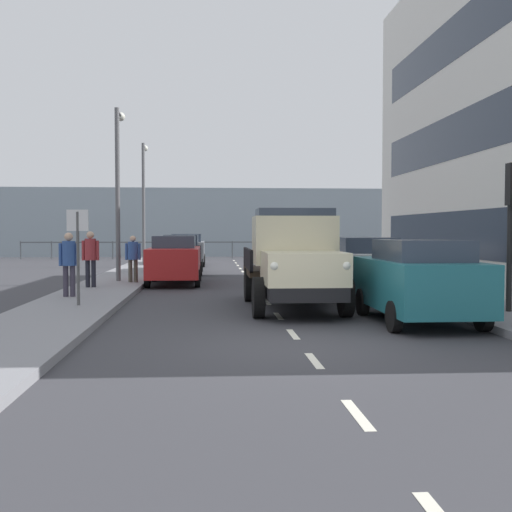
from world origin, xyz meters
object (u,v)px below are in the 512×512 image
at_px(car_white_kerbside_1, 361,266).
at_px(truck_vintage_cream, 294,261).
at_px(car_grey_oppositeside_2, 187,249).
at_px(lamp_post_promenade, 118,178).
at_px(pedestrian_couple_a, 69,259).
at_px(street_sign, 78,240).
at_px(lamp_post_far, 144,192).
at_px(car_black_oppositeside_1, 181,254).
at_px(car_teal_kerbside_near, 418,280).
at_px(car_red_oppositeside_0, 175,259).
at_px(pedestrian_in_dark_coat, 133,255).
at_px(pedestrian_strolling, 90,254).

bearing_deg(car_white_kerbside_1, truck_vintage_cream, 49.56).
xyz_separation_m(car_grey_oppositeside_2, lamp_post_promenade, (1.94, 11.66, 2.87)).
xyz_separation_m(car_white_kerbside_1, pedestrian_couple_a, (8.03, 0.62, 0.26)).
distance_m(truck_vintage_cream, car_grey_oppositeside_2, 19.31).
bearing_deg(street_sign, lamp_post_far, -88.99).
height_order(car_black_oppositeside_1, lamp_post_far, lamp_post_far).
relative_size(lamp_post_promenade, lamp_post_far, 0.96).
height_order(car_teal_kerbside_near, lamp_post_promenade, lamp_post_promenade).
distance_m(car_red_oppositeside_0, pedestrian_couple_a, 5.92).
distance_m(car_teal_kerbside_near, lamp_post_promenade, 12.51).
xyz_separation_m(car_black_oppositeside_1, street_sign, (1.85, 12.62, 0.79)).
relative_size(car_grey_oppositeside_2, lamp_post_promenade, 0.67).
bearing_deg(car_black_oppositeside_1, lamp_post_far, -67.37).
bearing_deg(truck_vintage_cream, car_black_oppositeside_1, -75.61).
xyz_separation_m(car_red_oppositeside_0, pedestrian_in_dark_coat, (1.37, 0.77, 0.18)).
relative_size(car_red_oppositeside_0, car_black_oppositeside_1, 0.93).
bearing_deg(pedestrian_strolling, car_grey_oppositeside_2, -99.76).
bearing_deg(pedestrian_in_dark_coat, car_black_oppositeside_1, -102.69).
distance_m(car_red_oppositeside_0, car_grey_oppositeside_2, 11.61).
relative_size(truck_vintage_cream, lamp_post_promenade, 0.94).
xyz_separation_m(car_white_kerbside_1, pedestrian_strolling, (7.98, -2.14, 0.28)).
distance_m(lamp_post_promenade, lamp_post_far, 10.54).
distance_m(truck_vintage_cream, lamp_post_far, 18.91).
bearing_deg(lamp_post_far, car_grey_oppositeside_2, -152.53).
bearing_deg(pedestrian_couple_a, truck_vintage_cream, 160.37).
relative_size(car_red_oppositeside_0, street_sign, 1.85).
relative_size(car_black_oppositeside_1, pedestrian_in_dark_coat, 2.82).
xyz_separation_m(car_grey_oppositeside_2, pedestrian_in_dark_coat, (1.37, 12.38, 0.18)).
distance_m(car_grey_oppositeside_2, street_sign, 19.03).
relative_size(car_black_oppositeside_1, lamp_post_far, 0.71).
height_order(pedestrian_in_dark_coat, lamp_post_far, lamp_post_far).
height_order(car_red_oppositeside_0, street_sign, street_sign).
height_order(car_grey_oppositeside_2, pedestrian_couple_a, pedestrian_couple_a).
xyz_separation_m(car_black_oppositeside_1, lamp_post_far, (2.16, -5.18, 3.00)).
distance_m(pedestrian_couple_a, street_sign, 2.12).
xyz_separation_m(car_red_oppositeside_0, lamp_post_promenade, (1.94, 0.05, 2.87)).
bearing_deg(car_white_kerbside_1, car_teal_kerbside_near, 90.00).
xyz_separation_m(pedestrian_couple_a, street_sign, (-0.64, 1.95, 0.53)).
bearing_deg(car_red_oppositeside_0, pedestrian_strolling, 46.82).
bearing_deg(truck_vintage_cream, car_grey_oppositeside_2, -80.26).
relative_size(truck_vintage_cream, street_sign, 2.51).
bearing_deg(car_grey_oppositeside_2, lamp_post_far, 27.47).
relative_size(car_teal_kerbside_near, pedestrian_strolling, 2.24).
bearing_deg(lamp_post_promenade, car_black_oppositeside_1, -109.93).
bearing_deg(car_grey_oppositeside_2, street_sign, 84.43).
height_order(pedestrian_in_dark_coat, street_sign, street_sign).
height_order(car_teal_kerbside_near, car_white_kerbside_1, same).
bearing_deg(car_teal_kerbside_near, lamp_post_promenade, -52.10).
height_order(pedestrian_strolling, street_sign, street_sign).
relative_size(pedestrian_couple_a, lamp_post_far, 0.27).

